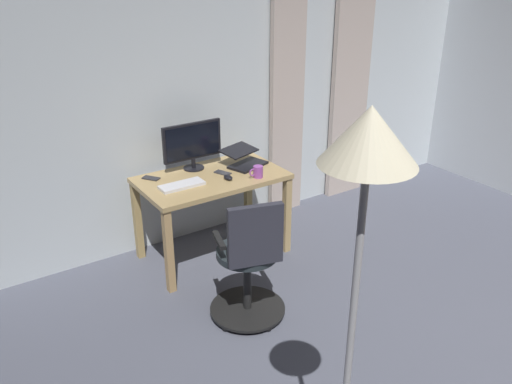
{
  "coord_description": "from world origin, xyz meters",
  "views": [
    {
      "loc": [
        2.6,
        1.1,
        2.45
      ],
      "look_at": [
        0.58,
        -1.93,
        0.81
      ],
      "focal_mm": 37.32,
      "sensor_mm": 36.0,
      "label": 1
    }
  ],
  "objects_px": {
    "office_chair": "(250,265)",
    "computer_mouse": "(228,177)",
    "laptop": "(244,160)",
    "cell_phone_by_monitor": "(223,173)",
    "computer_keyboard": "(182,185)",
    "mug_tea": "(258,172)",
    "cell_phone_face_up": "(151,178)",
    "floor_lamp": "(365,185)",
    "computer_monitor": "(192,143)",
    "desk": "(212,188)"
  },
  "relations": [
    {
      "from": "office_chair",
      "to": "floor_lamp",
      "type": "distance_m",
      "value": 2.0
    },
    {
      "from": "desk",
      "to": "computer_keyboard",
      "type": "xyz_separation_m",
      "value": [
        0.3,
        0.06,
        0.12
      ]
    },
    {
      "from": "laptop",
      "to": "mug_tea",
      "type": "xyz_separation_m",
      "value": [
        0.06,
        0.3,
        -0.0
      ]
    },
    {
      "from": "computer_monitor",
      "to": "floor_lamp",
      "type": "relative_size",
      "value": 0.27
    },
    {
      "from": "computer_monitor",
      "to": "computer_keyboard",
      "type": "height_order",
      "value": "computer_monitor"
    },
    {
      "from": "computer_keyboard",
      "to": "computer_mouse",
      "type": "bearing_deg",
      "value": 168.42
    },
    {
      "from": "office_chair",
      "to": "laptop",
      "type": "distance_m",
      "value": 1.22
    },
    {
      "from": "desk",
      "to": "cell_phone_by_monitor",
      "type": "xyz_separation_m",
      "value": [
        -0.11,
        0.0,
        0.11
      ]
    },
    {
      "from": "desk",
      "to": "cell_phone_by_monitor",
      "type": "relative_size",
      "value": 8.4
    },
    {
      "from": "cell_phone_face_up",
      "to": "floor_lamp",
      "type": "relative_size",
      "value": 0.07
    },
    {
      "from": "computer_mouse",
      "to": "computer_keyboard",
      "type": "bearing_deg",
      "value": -11.58
    },
    {
      "from": "floor_lamp",
      "to": "mug_tea",
      "type": "bearing_deg",
      "value": -114.92
    },
    {
      "from": "desk",
      "to": "office_chair",
      "type": "distance_m",
      "value": 0.99
    },
    {
      "from": "office_chair",
      "to": "floor_lamp",
      "type": "relative_size",
      "value": 0.49
    },
    {
      "from": "desk",
      "to": "mug_tea",
      "type": "height_order",
      "value": "mug_tea"
    },
    {
      "from": "laptop",
      "to": "cell_phone_face_up",
      "type": "height_order",
      "value": "laptop"
    },
    {
      "from": "cell_phone_face_up",
      "to": "floor_lamp",
      "type": "xyz_separation_m",
      "value": [
        0.26,
        2.65,
        0.96
      ]
    },
    {
      "from": "desk",
      "to": "cell_phone_by_monitor",
      "type": "distance_m",
      "value": 0.16
    },
    {
      "from": "office_chair",
      "to": "cell_phone_by_monitor",
      "type": "relative_size",
      "value": 6.79
    },
    {
      "from": "office_chair",
      "to": "computer_mouse",
      "type": "xyz_separation_m",
      "value": [
        -0.31,
        -0.81,
        0.31
      ]
    },
    {
      "from": "desk",
      "to": "computer_mouse",
      "type": "height_order",
      "value": "computer_mouse"
    },
    {
      "from": "mug_tea",
      "to": "floor_lamp",
      "type": "height_order",
      "value": "floor_lamp"
    },
    {
      "from": "desk",
      "to": "office_chair",
      "type": "xyz_separation_m",
      "value": [
        0.23,
        0.95,
        -0.19
      ]
    },
    {
      "from": "computer_monitor",
      "to": "computer_mouse",
      "type": "distance_m",
      "value": 0.45
    },
    {
      "from": "laptop",
      "to": "computer_mouse",
      "type": "relative_size",
      "value": 4.03
    },
    {
      "from": "desk",
      "to": "mug_tea",
      "type": "relative_size",
      "value": 9.52
    },
    {
      "from": "cell_phone_by_monitor",
      "to": "cell_phone_face_up",
      "type": "distance_m",
      "value": 0.6
    },
    {
      "from": "computer_monitor",
      "to": "floor_lamp",
      "type": "distance_m",
      "value": 2.84
    },
    {
      "from": "cell_phone_face_up",
      "to": "floor_lamp",
      "type": "bearing_deg",
      "value": 50.1
    },
    {
      "from": "laptop",
      "to": "cell_phone_by_monitor",
      "type": "distance_m",
      "value": 0.27
    },
    {
      "from": "desk",
      "to": "computer_mouse",
      "type": "distance_m",
      "value": 0.2
    },
    {
      "from": "office_chair",
      "to": "computer_mouse",
      "type": "distance_m",
      "value": 0.92
    },
    {
      "from": "computer_mouse",
      "to": "mug_tea",
      "type": "xyz_separation_m",
      "value": [
        -0.23,
        0.1,
        0.03
      ]
    },
    {
      "from": "office_chair",
      "to": "computer_monitor",
      "type": "distance_m",
      "value": 1.31
    },
    {
      "from": "desk",
      "to": "computer_monitor",
      "type": "relative_size",
      "value": 2.25
    },
    {
      "from": "laptop",
      "to": "computer_mouse",
      "type": "distance_m",
      "value": 0.35
    },
    {
      "from": "laptop",
      "to": "cell_phone_by_monitor",
      "type": "bearing_deg",
      "value": -4.11
    },
    {
      "from": "office_chair",
      "to": "cell_phone_face_up",
      "type": "bearing_deg",
      "value": 116.32
    },
    {
      "from": "computer_mouse",
      "to": "mug_tea",
      "type": "height_order",
      "value": "mug_tea"
    },
    {
      "from": "computer_monitor",
      "to": "mug_tea",
      "type": "xyz_separation_m",
      "value": [
        -0.35,
        0.47,
        -0.18
      ]
    },
    {
      "from": "computer_mouse",
      "to": "laptop",
      "type": "bearing_deg",
      "value": -145.18
    },
    {
      "from": "cell_phone_by_monitor",
      "to": "cell_phone_face_up",
      "type": "xyz_separation_m",
      "value": [
        0.55,
        -0.23,
        0.0
      ]
    },
    {
      "from": "laptop",
      "to": "cell_phone_face_up",
      "type": "bearing_deg",
      "value": -28.9
    },
    {
      "from": "computer_monitor",
      "to": "floor_lamp",
      "type": "xyz_separation_m",
      "value": [
        0.67,
        2.66,
        0.73
      ]
    },
    {
      "from": "mug_tea",
      "to": "office_chair",
      "type": "bearing_deg",
      "value": 52.56
    },
    {
      "from": "computer_mouse",
      "to": "cell_phone_face_up",
      "type": "relative_size",
      "value": 0.69
    },
    {
      "from": "laptop",
      "to": "floor_lamp",
      "type": "bearing_deg",
      "value": 49.16
    },
    {
      "from": "desk",
      "to": "laptop",
      "type": "bearing_deg",
      "value": -170.88
    },
    {
      "from": "computer_keyboard",
      "to": "mug_tea",
      "type": "xyz_separation_m",
      "value": [
        -0.61,
        0.17,
        0.04
      ]
    },
    {
      "from": "computer_mouse",
      "to": "floor_lamp",
      "type": "xyz_separation_m",
      "value": [
        0.79,
        2.29,
        0.95
      ]
    }
  ]
}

